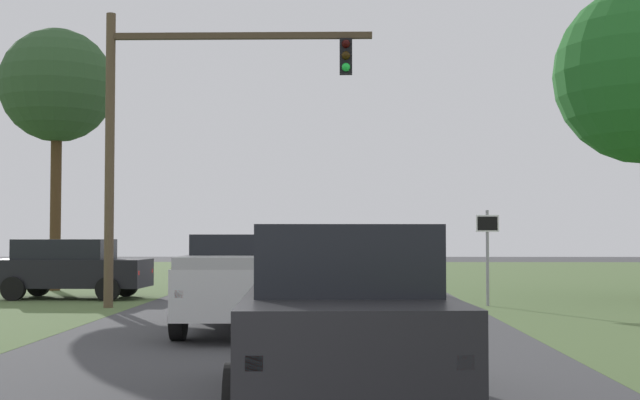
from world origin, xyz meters
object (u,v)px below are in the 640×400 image
object	(u,v)px
keep_moving_sign	(487,245)
crossing_suv_far	(70,267)
pickup_truck_lead	(243,280)
traffic_light	(178,114)
red_suv_near	(342,313)
extra_tree_1	(57,87)

from	to	relation	value
keep_moving_sign	crossing_suv_far	bearing A→B (deg)	168.53
pickup_truck_lead	crossing_suv_far	xyz separation A→B (m)	(-5.97, 8.36, -0.06)
traffic_light	pickup_truck_lead	bearing A→B (deg)	-66.54
red_suv_near	keep_moving_sign	bearing A→B (deg)	74.01
red_suv_near	keep_moving_sign	size ratio (longest dim) A/B	2.01
red_suv_near	crossing_suv_far	distance (m)	17.71
pickup_truck_lead	crossing_suv_far	bearing A→B (deg)	125.55
pickup_truck_lead	keep_moving_sign	size ratio (longest dim) A/B	2.24
extra_tree_1	crossing_suv_far	bearing A→B (deg)	-65.78
pickup_truck_lead	keep_moving_sign	bearing A→B (deg)	46.13
traffic_light	extra_tree_1	size ratio (longest dim) A/B	0.86
pickup_truck_lead	traffic_light	distance (m)	6.93
traffic_light	extra_tree_1	distance (m)	8.91
pickup_truck_lead	keep_moving_sign	world-z (taller)	keep_moving_sign
red_suv_near	crossing_suv_far	size ratio (longest dim) A/B	1.14
traffic_light	keep_moving_sign	xyz separation A→B (m)	(8.01, 0.78, -3.35)
extra_tree_1	traffic_light	bearing A→B (deg)	-51.87
pickup_truck_lead	keep_moving_sign	xyz separation A→B (m)	(5.75, 5.98, 0.63)
keep_moving_sign	red_suv_near	bearing A→B (deg)	-105.99
red_suv_near	extra_tree_1	xyz separation A→B (m)	(-9.52, 19.56, 5.83)
red_suv_near	traffic_light	size ratio (longest dim) A/B	0.67
traffic_light	keep_moving_sign	world-z (taller)	traffic_light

